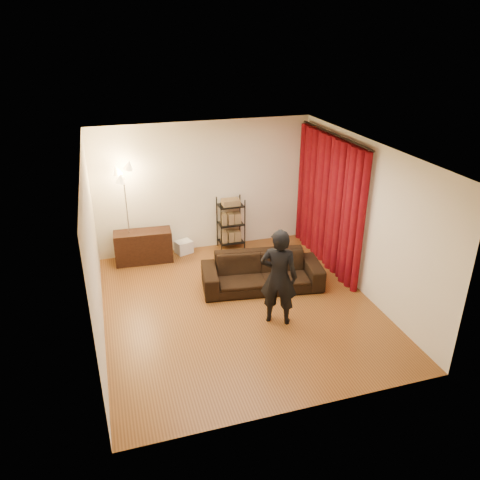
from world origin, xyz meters
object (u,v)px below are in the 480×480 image
object	(u,v)px
media_cabinet	(144,247)
wire_shelf	(231,224)
floor_lamp	(127,217)
person	(279,277)
sofa	(262,272)
storage_boxes	(184,247)

from	to	relation	value
media_cabinet	wire_shelf	xyz separation A→B (m)	(1.86, 0.11, 0.23)
media_cabinet	floor_lamp	size ratio (longest dim) A/B	0.56
person	media_cabinet	size ratio (longest dim) A/B	1.43
sofa	wire_shelf	bearing A→B (deg)	100.67
sofa	wire_shelf	size ratio (longest dim) A/B	1.91
storage_boxes	sofa	bearing A→B (deg)	-58.88
storage_boxes	media_cabinet	bearing A→B (deg)	-170.44
media_cabinet	sofa	bearing A→B (deg)	-37.25
wire_shelf	floor_lamp	world-z (taller)	floor_lamp
sofa	person	world-z (taller)	person
sofa	media_cabinet	world-z (taller)	media_cabinet
sofa	person	bearing A→B (deg)	-87.98
media_cabinet	wire_shelf	distance (m)	1.88
storage_boxes	wire_shelf	xyz separation A→B (m)	(1.02, -0.03, 0.43)
sofa	storage_boxes	world-z (taller)	sofa
wire_shelf	media_cabinet	bearing A→B (deg)	159.16
storage_boxes	floor_lamp	xyz separation A→B (m)	(-1.10, -0.16, 0.88)
sofa	media_cabinet	xyz separation A→B (m)	(-1.94, 1.67, 0.02)
floor_lamp	wire_shelf	bearing A→B (deg)	3.36
sofa	media_cabinet	distance (m)	2.56
media_cabinet	wire_shelf	bearing A→B (deg)	6.84
storage_boxes	floor_lamp	world-z (taller)	floor_lamp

